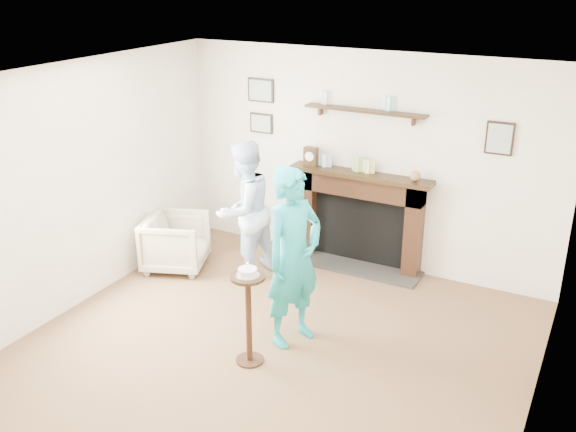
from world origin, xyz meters
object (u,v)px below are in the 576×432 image
object	(u,v)px
woman	(293,338)
pedestal_table	(248,302)
man	(246,274)
armchair	(178,267)

from	to	relation	value
woman	pedestal_table	xyz separation A→B (m)	(-0.18, -0.52, 0.61)
man	pedestal_table	bearing A→B (deg)	44.44
man	woman	distance (m)	1.47
man	woman	bearing A→B (deg)	61.28
armchair	woman	distance (m)	2.07
woman	man	bearing A→B (deg)	69.83
armchair	pedestal_table	distance (m)	2.24
armchair	pedestal_table	xyz separation A→B (m)	(1.75, -1.26, 0.61)
man	woman	xyz separation A→B (m)	(1.12, -0.96, 0.00)
armchair	pedestal_table	bearing A→B (deg)	-146.52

